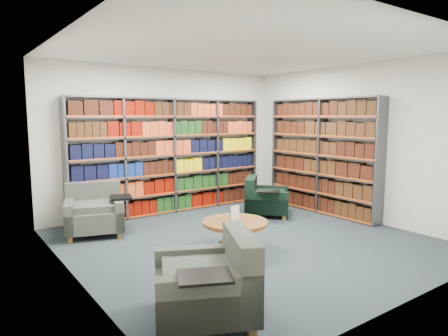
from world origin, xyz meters
TOP-DOWN VIEW (x-y plane):
  - room_shell at (0.00, 0.00)m, footprint 5.02×5.02m
  - bookshelf_back at (0.00, 2.34)m, footprint 4.00×0.28m
  - bookshelf_right at (2.34, 0.60)m, footprint 0.28×2.50m
  - chair_teal_left at (-1.72, 1.79)m, footprint 1.15×1.09m
  - chair_green_right at (1.27, 1.09)m, footprint 1.12×1.12m
  - chair_teal_front at (-1.72, -1.64)m, footprint 1.18×1.20m
  - coffee_table at (-0.42, -0.25)m, footprint 0.91×0.91m

SIDE VIEW (x-z plane):
  - chair_green_right at x=1.27m, z-range -0.07..0.65m
  - chair_teal_left at x=-1.72m, z-range -0.08..0.72m
  - chair_teal_front at x=-1.72m, z-range -0.08..0.73m
  - coffee_table at x=-0.42m, z-range 0.02..0.66m
  - bookshelf_back at x=0.00m, z-range 0.00..2.20m
  - bookshelf_right at x=2.34m, z-range 0.00..2.20m
  - room_shell at x=0.00m, z-range -0.01..2.81m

